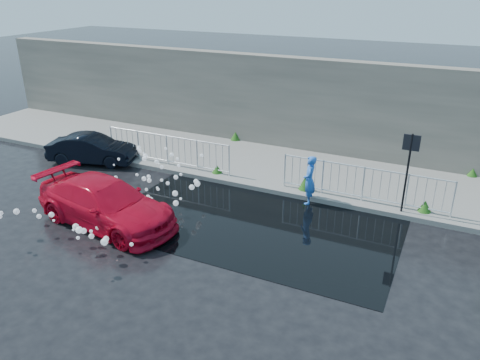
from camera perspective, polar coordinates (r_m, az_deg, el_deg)
The scene contains 13 objects.
ground at distance 12.78m, azimuth -2.07°, elevation -6.48°, with size 90.00×90.00×0.00m, color black.
pavement at distance 16.89m, azimuth 5.78°, elevation 1.42°, with size 30.00×4.00×0.15m, color slate.
curb at distance 15.16m, azimuth 3.16°, elevation -1.11°, with size 30.00×0.25×0.16m, color slate.
retaining_wall at distance 18.32m, azimuth 8.42°, elevation 9.05°, with size 30.00×0.60×3.50m, color #5A544C.
puddle at distance 13.37m, azimuth 1.82°, elevation -4.99°, with size 8.00×5.00×0.01m, color black.
sign_post at distance 13.73m, azimuth 19.89°, elevation 2.22°, with size 0.45×0.06×2.50m.
railing_left at distance 16.99m, azimuth -8.90°, elevation 3.78°, with size 5.05×0.05×1.10m.
railing_right at distance 14.46m, azimuth 14.80°, elevation -0.32°, with size 5.05×0.05×1.10m.
weeds at distance 16.32m, azimuth 4.43°, elevation 1.65°, with size 12.17×3.93×0.46m.
water_spray at distance 13.91m, azimuth -12.99°, elevation -1.41°, with size 3.60×5.65×1.04m.
red_car at distance 13.46m, azimuth -16.04°, elevation -2.75°, with size 1.78×4.38×1.27m, color red.
dark_car at distance 18.22m, azimuth -17.60°, elevation 3.61°, with size 1.12×3.22×1.06m, color black.
person at distance 14.25m, azimuth 8.46°, elevation -0.01°, with size 0.56×0.36×1.52m, color blue.
Camera 1 is at (5.19, -9.79, 6.36)m, focal length 35.00 mm.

